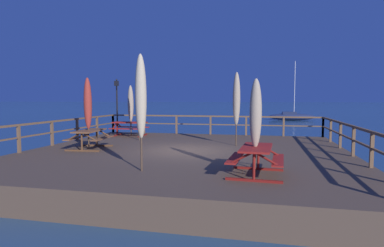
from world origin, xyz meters
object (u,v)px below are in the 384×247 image
patio_umbrella_tall_back_right (141,97)px  picnic_table_back_right (130,126)px  picnic_table_mid_right (90,135)px  patio_umbrella_tall_mid_right (88,104)px  sailboat_distant (291,116)px  lamp_post_hooked (117,98)px  patio_umbrella_short_front (256,114)px  patio_umbrella_tall_front (237,99)px  patio_umbrella_tall_mid_left (131,104)px  patio_umbrella_tall_back_left (139,99)px  picnic_table_front_left (256,155)px

patio_umbrella_tall_back_right → picnic_table_back_right: bearing=115.6°
picnic_table_mid_right → patio_umbrella_tall_mid_right: patio_umbrella_tall_mid_right is taller
patio_umbrella_tall_mid_right → sailboat_distant: size_ratio=0.37×
patio_umbrella_tall_back_right → lamp_post_hooked: 10.19m
patio_umbrella_tall_mid_right → patio_umbrella_short_front: bearing=-24.9°
picnic_table_back_right → patio_umbrella_tall_front: bearing=-22.5°
patio_umbrella_tall_mid_right → picnic_table_mid_right: bearing=54.6°
patio_umbrella_tall_mid_right → lamp_post_hooked: lamp_post_hooked is taller
patio_umbrella_tall_back_right → lamp_post_hooked: size_ratio=1.02×
picnic_table_mid_right → patio_umbrella_short_front: (6.71, -3.16, 1.08)m
patio_umbrella_tall_mid_left → lamp_post_hooked: (-1.21, 0.81, 0.34)m
picnic_table_back_right → patio_umbrella_tall_back_left: bearing=-53.5°
picnic_table_back_right → patio_umbrella_tall_back_right: bearing=-64.4°
patio_umbrella_tall_mid_right → patio_umbrella_short_front: patio_umbrella_tall_mid_right is taller
patio_umbrella_tall_mid_left → patio_umbrella_tall_front: (6.00, -2.57, 0.25)m
patio_umbrella_short_front → patio_umbrella_tall_front: 5.38m
patio_umbrella_short_front → patio_umbrella_tall_front: size_ratio=0.81×
picnic_table_front_left → patio_umbrella_tall_mid_left: 10.60m
picnic_table_back_right → sailboat_distant: sailboat_distant is taller
patio_umbrella_tall_mid_right → patio_umbrella_short_front: size_ratio=1.13×
patio_umbrella_tall_mid_left → sailboat_distant: bearing=68.4°
picnic_table_back_right → patio_umbrella_tall_front: 6.71m
picnic_table_front_left → picnic_table_mid_right: bearing=154.6°
patio_umbrella_tall_mid_left → patio_umbrella_tall_back_right: 8.92m
picnic_table_back_right → patio_umbrella_short_front: patio_umbrella_short_front is taller
picnic_table_back_right → sailboat_distant: (10.93, 27.59, -0.81)m
patio_umbrella_tall_mid_left → patio_umbrella_tall_back_left: patio_umbrella_tall_back_left is taller
picnic_table_front_left → lamp_post_hooked: bearing=133.2°
picnic_table_back_right → patio_umbrella_short_front: bearing=-48.2°
picnic_table_front_left → sailboat_distant: (3.92, 35.42, -0.81)m
patio_umbrella_tall_back_right → patio_umbrella_tall_mid_left: bearing=115.2°
picnic_table_back_right → patio_umbrella_tall_back_right: 9.00m
patio_umbrella_tall_mid_left → picnic_table_mid_right: bearing=-87.4°
picnic_table_mid_right → patio_umbrella_tall_mid_right: size_ratio=0.66×
picnic_table_back_right → patio_umbrella_tall_mid_right: bearing=-87.1°
patio_umbrella_tall_back_left → lamp_post_hooked: (-2.38, 2.52, 0.07)m
picnic_table_back_right → picnic_table_front_left: 10.51m
picnic_table_back_right → lamp_post_hooked: size_ratio=0.60×
picnic_table_front_left → patio_umbrella_tall_mid_left: (-6.96, 7.90, 1.22)m
picnic_table_mid_right → picnic_table_front_left: size_ratio=1.04×
picnic_table_back_right → sailboat_distant: bearing=68.4°
patio_umbrella_tall_mid_left → sailboat_distant: 29.67m
patio_umbrella_tall_front → lamp_post_hooked: 7.96m
patio_umbrella_tall_mid_right → patio_umbrella_tall_mid_left: 4.73m
picnic_table_mid_right → patio_umbrella_tall_back_left: (0.96, 2.98, 1.49)m
patio_umbrella_short_front → sailboat_distant: (3.95, 35.38, -1.89)m
lamp_post_hooked → patio_umbrella_short_front: bearing=-46.8°
sailboat_distant → lamp_post_hooked: bearing=-114.3°
patio_umbrella_tall_back_right → sailboat_distant: 36.37m
patio_umbrella_tall_mid_right → patio_umbrella_tall_back_right: size_ratio=0.88×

